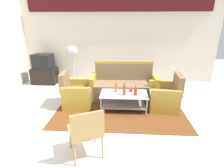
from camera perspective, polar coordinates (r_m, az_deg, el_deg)
ground_plane at (r=3.62m, az=0.10°, el=-14.05°), size 14.00×14.00×0.00m
wall_back at (r=6.08m, az=1.93°, el=14.68°), size 6.52×0.19×2.80m
rug at (r=4.37m, az=2.50°, el=-7.58°), size 2.99×2.12×0.01m
couch at (r=4.86m, az=3.83°, el=-0.74°), size 1.82×0.80×0.96m
armchair_left at (r=4.49m, az=-11.39°, el=-3.28°), size 0.75×0.81×0.85m
armchair_right at (r=4.43m, az=16.73°, el=-4.05°), size 0.74×0.80×0.85m
coffee_table at (r=4.19m, az=3.82°, el=-4.85°), size 1.10×0.60×0.40m
bottle_brown at (r=4.01m, az=4.03°, el=-2.07°), size 0.07×0.07×0.30m
bottle_orange at (r=4.20m, az=1.35°, el=-1.10°), size 0.06×0.06×0.29m
bottle_red at (r=4.04m, az=7.64°, el=-2.42°), size 0.07×0.07×0.24m
cup at (r=4.25m, az=6.17°, el=-1.80°), size 0.08×0.08×0.10m
tv_stand at (r=6.39m, az=-20.91°, el=2.50°), size 0.80×0.50×0.52m
television at (r=6.27m, az=-21.45°, el=6.87°), size 0.65×0.51×0.48m
pedestal_fan at (r=5.92m, az=-12.83°, el=9.56°), size 0.36×0.36×1.27m
wicker_chair at (r=2.72m, az=-8.42°, el=-14.45°), size 0.64×0.64×0.84m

